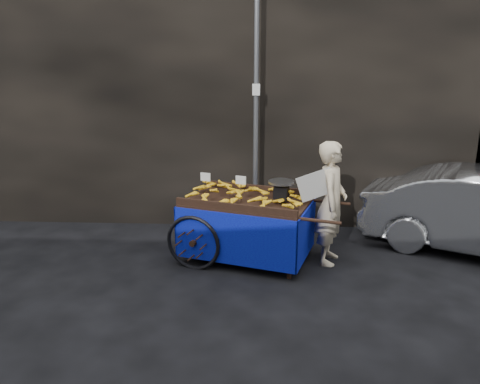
{
  "coord_description": "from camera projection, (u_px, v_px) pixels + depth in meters",
  "views": [
    {
      "loc": [
        0.4,
        -6.28,
        2.86
      ],
      "look_at": [
        0.08,
        0.5,
        0.93
      ],
      "focal_mm": 35.0,
      "sensor_mm": 36.0,
      "label": 1
    }
  ],
  "objects": [
    {
      "name": "banana_cart",
      "position": [
        244.0,
        206.0,
        6.78
      ],
      "size": [
        2.63,
        1.74,
        1.31
      ],
      "rotation": [
        0.0,
        0.0,
        -0.3
      ],
      "color": "black",
      "rests_on": "ground"
    },
    {
      "name": "street_pole",
      "position": [
        256.0,
        114.0,
        7.52
      ],
      "size": [
        0.12,
        0.1,
        4.0
      ],
      "color": "slate",
      "rests_on": "ground"
    },
    {
      "name": "ground",
      "position": [
        233.0,
        262.0,
        6.83
      ],
      "size": [
        80.0,
        80.0,
        0.0
      ],
      "primitive_type": "plane",
      "color": "black",
      "rests_on": "ground"
    },
    {
      "name": "vendor",
      "position": [
        331.0,
        203.0,
        6.64
      ],
      "size": [
        0.82,
        0.73,
        1.78
      ],
      "rotation": [
        0.0,
        0.0,
        1.32
      ],
      "color": "beige",
      "rests_on": "ground"
    },
    {
      "name": "building_wall",
      "position": [
        262.0,
        79.0,
        8.63
      ],
      "size": [
        13.5,
        2.0,
        5.0
      ],
      "color": "black",
      "rests_on": "ground"
    },
    {
      "name": "plastic_bag",
      "position": [
        289.0,
        259.0,
        6.66
      ],
      "size": [
        0.27,
        0.22,
        0.24
      ],
      "primitive_type": "ellipsoid",
      "color": "blue",
      "rests_on": "ground"
    }
  ]
}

